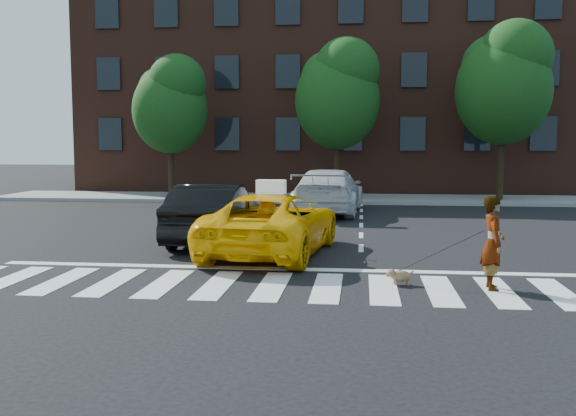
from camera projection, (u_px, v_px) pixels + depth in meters
The scene contains 14 objects.
ground at pixel (272, 286), 11.61m from camera, with size 120.00×120.00×0.00m, color black.
crosswalk at pixel (272, 286), 11.61m from camera, with size 13.00×2.40×0.01m, color silver.
stop_line at pixel (283, 269), 13.19m from camera, with size 12.00×0.30×0.01m, color silver.
sidewalk_far at pixel (326, 198), 28.90m from camera, with size 30.00×4.00×0.15m, color slate.
building at pixel (334, 81), 35.70m from camera, with size 26.00×10.00×12.00m, color #4F271C.
tree_left at pixel (171, 101), 28.74m from camera, with size 3.39×3.38×6.50m.
tree_mid at pixel (338, 90), 27.85m from camera, with size 3.69×3.69×7.10m.
tree_right at pixel (504, 79), 27.01m from camera, with size 4.00×4.00×7.70m.
taxi at pixel (272, 224), 14.91m from camera, with size 2.37×5.14×1.43m, color #FFBB05.
black_sedan at pixel (213, 213), 16.68m from camera, with size 1.63×4.66×1.54m, color black.
white_suv at pixel (329, 191), 23.44m from camera, with size 2.27×5.60×1.62m, color silver.
woman at pixel (493, 243), 11.28m from camera, with size 0.61×0.40×1.67m, color #999999.
dog at pixel (399, 276), 11.70m from camera, with size 0.52×0.28×0.30m.
taxi_sign at pixel (271, 187), 14.62m from camera, with size 0.65×0.28×0.32m, color white.
Camera 1 is at (1.59, -11.30, 2.60)m, focal length 40.00 mm.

